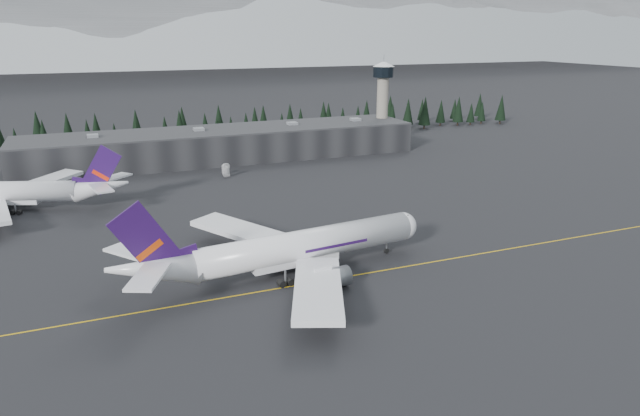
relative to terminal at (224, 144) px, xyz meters
name	(u,v)px	position (x,y,z in m)	size (l,w,h in m)	color
ground	(354,271)	(0.00, -125.00, -6.30)	(1400.00, 1400.00, 0.00)	black
taxiline	(358,275)	(0.00, -127.00, -6.29)	(400.00, 0.40, 0.02)	gold
terminal	(224,144)	(0.00, 0.00, 0.00)	(160.00, 30.00, 12.60)	black
control_tower	(383,94)	(75.00, 3.00, 17.11)	(10.00, 10.00, 37.70)	gray
treeline	(206,128)	(0.00, 37.00, 1.20)	(360.00, 20.00, 15.00)	black
mountain_ridge	(112,61)	(0.00, 875.00, -6.30)	(4400.00, 900.00, 420.00)	white
jet_main	(281,250)	(-15.54, -121.05, -0.32)	(72.00, 66.17, 21.20)	white
jet_parked	(16,192)	(-73.18, -45.84, -0.82)	(64.17, 57.69, 19.42)	white
gse_vehicle_a	(227,175)	(-6.37, -30.44, -5.57)	(2.43, 5.27, 1.47)	white
gse_vehicle_b	(224,173)	(-6.31, -26.37, -5.65)	(1.54, 3.84, 1.31)	silver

